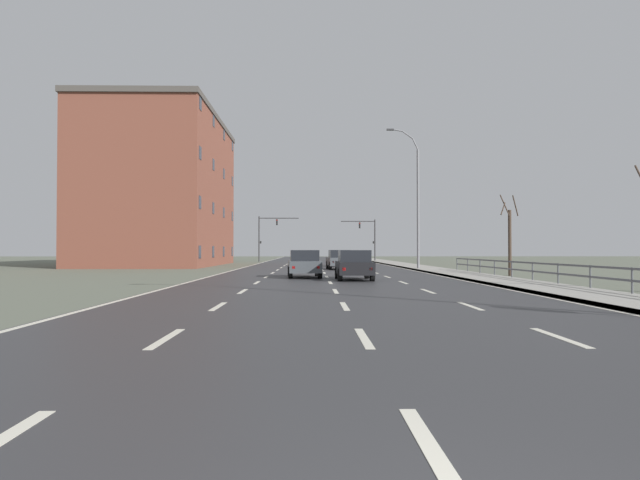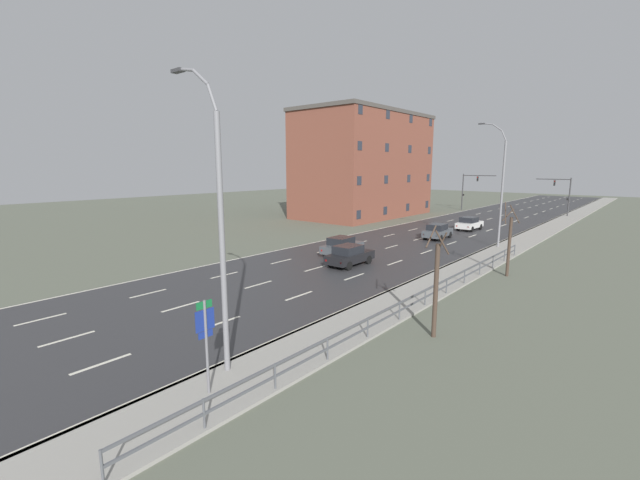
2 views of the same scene
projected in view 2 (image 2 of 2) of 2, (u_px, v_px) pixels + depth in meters
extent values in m
cube|color=#5B6051|center=(451.00, 230.00, 47.99)|extent=(160.00, 160.00, 0.12)
cube|color=#303033|center=(486.00, 220.00, 56.98)|extent=(14.00, 120.00, 0.02)
cube|color=beige|center=(41.00, 319.00, 19.77)|extent=(0.16, 2.20, 0.01)
cube|color=beige|center=(148.00, 293.00, 23.82)|extent=(0.16, 2.20, 0.01)
cube|color=beige|center=(224.00, 275.00, 27.87)|extent=(0.16, 2.20, 0.01)
cube|color=beige|center=(281.00, 261.00, 31.92)|extent=(0.16, 2.20, 0.01)
cube|color=beige|center=(325.00, 251.00, 35.97)|extent=(0.16, 2.20, 0.01)
cube|color=beige|center=(360.00, 242.00, 40.02)|extent=(0.16, 2.20, 0.01)
cube|color=beige|center=(389.00, 235.00, 44.06)|extent=(0.16, 2.20, 0.01)
cube|color=beige|center=(413.00, 230.00, 48.11)|extent=(0.16, 2.20, 0.01)
cube|color=beige|center=(433.00, 225.00, 52.16)|extent=(0.16, 2.20, 0.01)
cube|color=beige|center=(450.00, 221.00, 56.21)|extent=(0.16, 2.20, 0.01)
cube|color=beige|center=(465.00, 217.00, 60.26)|extent=(0.16, 2.20, 0.01)
cube|color=beige|center=(478.00, 214.00, 64.31)|extent=(0.16, 2.20, 0.01)
cube|color=beige|center=(490.00, 211.00, 68.36)|extent=(0.16, 2.20, 0.01)
cube|color=beige|center=(500.00, 209.00, 72.41)|extent=(0.16, 2.20, 0.01)
cube|color=beige|center=(509.00, 206.00, 76.45)|extent=(0.16, 2.20, 0.01)
cube|color=beige|center=(517.00, 204.00, 80.50)|extent=(0.16, 2.20, 0.01)
cube|color=beige|center=(525.00, 203.00, 84.55)|extent=(0.16, 2.20, 0.01)
cube|color=beige|center=(532.00, 201.00, 88.60)|extent=(0.16, 2.20, 0.01)
cube|color=beige|center=(538.00, 199.00, 92.65)|extent=(0.16, 2.20, 0.01)
cube|color=beige|center=(543.00, 198.00, 96.70)|extent=(0.16, 2.20, 0.01)
cube|color=beige|center=(549.00, 197.00, 100.75)|extent=(0.16, 2.20, 0.01)
cube|color=beige|center=(67.00, 339.00, 17.54)|extent=(0.16, 2.20, 0.01)
cube|color=beige|center=(181.00, 307.00, 21.59)|extent=(0.16, 2.20, 0.01)
cube|color=beige|center=(259.00, 284.00, 25.64)|extent=(0.16, 2.20, 0.01)
cube|color=beige|center=(315.00, 268.00, 29.69)|extent=(0.16, 2.20, 0.01)
cube|color=beige|center=(358.00, 256.00, 33.73)|extent=(0.16, 2.20, 0.01)
cube|color=beige|center=(392.00, 247.00, 37.78)|extent=(0.16, 2.20, 0.01)
cube|color=beige|center=(419.00, 239.00, 41.83)|extent=(0.16, 2.20, 0.01)
cube|color=beige|center=(441.00, 233.00, 45.88)|extent=(0.16, 2.20, 0.01)
cube|color=beige|center=(460.00, 227.00, 49.93)|extent=(0.16, 2.20, 0.01)
cube|color=beige|center=(476.00, 223.00, 53.98)|extent=(0.16, 2.20, 0.01)
cube|color=beige|center=(490.00, 219.00, 58.03)|extent=(0.16, 2.20, 0.01)
cube|color=beige|center=(502.00, 215.00, 62.08)|extent=(0.16, 2.20, 0.01)
cube|color=beige|center=(512.00, 213.00, 66.12)|extent=(0.16, 2.20, 0.01)
cube|color=beige|center=(521.00, 210.00, 70.17)|extent=(0.16, 2.20, 0.01)
cube|color=beige|center=(530.00, 208.00, 74.22)|extent=(0.16, 2.20, 0.01)
cube|color=beige|center=(537.00, 205.00, 78.27)|extent=(0.16, 2.20, 0.01)
cube|color=beige|center=(544.00, 204.00, 82.32)|extent=(0.16, 2.20, 0.01)
cube|color=beige|center=(550.00, 202.00, 86.37)|extent=(0.16, 2.20, 0.01)
cube|color=beige|center=(555.00, 200.00, 90.42)|extent=(0.16, 2.20, 0.01)
cube|color=beige|center=(560.00, 199.00, 94.47)|extent=(0.16, 2.20, 0.01)
cube|color=beige|center=(565.00, 198.00, 98.51)|extent=(0.16, 2.20, 0.01)
cube|color=beige|center=(102.00, 364.00, 15.31)|extent=(0.16, 2.20, 0.01)
cube|color=beige|center=(221.00, 323.00, 19.36)|extent=(0.16, 2.20, 0.01)
cube|color=beige|center=(299.00, 296.00, 23.40)|extent=(0.16, 2.20, 0.01)
cube|color=beige|center=(354.00, 277.00, 27.45)|extent=(0.16, 2.20, 0.01)
cube|color=beige|center=(395.00, 263.00, 31.50)|extent=(0.16, 2.20, 0.01)
cube|color=beige|center=(427.00, 252.00, 35.55)|extent=(0.16, 2.20, 0.01)
cube|color=beige|center=(452.00, 243.00, 39.60)|extent=(0.16, 2.20, 0.01)
cube|color=beige|center=(472.00, 236.00, 43.65)|extent=(0.16, 2.20, 0.01)
cube|color=beige|center=(489.00, 230.00, 47.70)|extent=(0.16, 2.20, 0.01)
cube|color=beige|center=(504.00, 225.00, 51.75)|extent=(0.16, 2.20, 0.01)
cube|color=beige|center=(516.00, 221.00, 55.79)|extent=(0.16, 2.20, 0.01)
cube|color=beige|center=(526.00, 217.00, 59.84)|extent=(0.16, 2.20, 0.01)
cube|color=beige|center=(536.00, 214.00, 63.89)|extent=(0.16, 2.20, 0.01)
cube|color=beige|center=(544.00, 211.00, 67.94)|extent=(0.16, 2.20, 0.01)
cube|color=beige|center=(551.00, 209.00, 71.99)|extent=(0.16, 2.20, 0.01)
cube|color=beige|center=(558.00, 207.00, 76.04)|extent=(0.16, 2.20, 0.01)
cube|color=beige|center=(563.00, 205.00, 80.09)|extent=(0.16, 2.20, 0.01)
cube|color=beige|center=(569.00, 203.00, 84.14)|extent=(0.16, 2.20, 0.01)
cube|color=beige|center=(573.00, 201.00, 88.18)|extent=(0.16, 2.20, 0.01)
cube|color=beige|center=(578.00, 200.00, 92.23)|extent=(0.16, 2.20, 0.01)
cube|color=beige|center=(582.00, 198.00, 96.28)|extent=(0.16, 2.20, 0.01)
cube|color=beige|center=(540.00, 224.00, 52.61)|extent=(0.16, 120.00, 0.01)
cube|color=beige|center=(440.00, 216.00, 61.35)|extent=(0.16, 120.00, 0.01)
cube|color=gray|center=(555.00, 225.00, 51.55)|extent=(3.00, 120.00, 0.12)
cube|color=slate|center=(542.00, 224.00, 52.46)|extent=(0.16, 120.00, 0.12)
cube|color=#515459|center=(426.00, 290.00, 21.39)|extent=(0.06, 32.44, 0.08)
cube|color=#515459|center=(425.00, 297.00, 21.46)|extent=(0.06, 32.44, 0.08)
cylinder|color=#515459|center=(102.00, 470.00, 9.31)|extent=(0.07, 0.07, 1.00)
cylinder|color=#515459|center=(204.00, 415.00, 11.33)|extent=(0.07, 0.07, 1.00)
cylinder|color=#515459|center=(275.00, 378.00, 13.36)|extent=(0.07, 0.07, 1.00)
cylinder|color=#515459|center=(328.00, 350.00, 15.39)|extent=(0.07, 0.07, 1.00)
cylinder|color=#515459|center=(368.00, 329.00, 17.41)|extent=(0.07, 0.07, 1.00)
cylinder|color=#515459|center=(399.00, 312.00, 19.44)|extent=(0.07, 0.07, 1.00)
cylinder|color=#515459|center=(425.00, 298.00, 21.47)|extent=(0.07, 0.07, 1.00)
cylinder|color=#515459|center=(447.00, 287.00, 23.49)|extent=(0.07, 0.07, 1.00)
cylinder|color=#515459|center=(464.00, 277.00, 25.52)|extent=(0.07, 0.07, 1.00)
cylinder|color=#515459|center=(480.00, 269.00, 27.55)|extent=(0.07, 0.07, 1.00)
cylinder|color=#515459|center=(493.00, 262.00, 29.57)|extent=(0.07, 0.07, 1.00)
cylinder|color=#515459|center=(505.00, 256.00, 31.60)|extent=(0.07, 0.07, 1.00)
cylinder|color=#515459|center=(515.00, 251.00, 33.63)|extent=(0.07, 0.07, 1.00)
cylinder|color=slate|center=(222.00, 249.00, 13.91)|extent=(0.20, 0.20, 9.07)
cylinder|color=slate|center=(212.00, 98.00, 13.16)|extent=(0.50, 0.11, 0.91)
cylinder|color=slate|center=(200.00, 77.00, 13.42)|extent=(0.84, 0.11, 0.64)
cylinder|color=slate|center=(185.00, 70.00, 13.90)|extent=(0.96, 0.11, 0.27)
cube|color=#333335|center=(178.00, 71.00, 14.20)|extent=(0.56, 0.24, 0.12)
cylinder|color=slate|center=(502.00, 195.00, 36.59)|extent=(0.20, 0.20, 9.56)
cylinder|color=slate|center=(504.00, 136.00, 35.80)|extent=(0.52, 0.11, 0.94)
cylinder|color=slate|center=(497.00, 127.00, 36.07)|extent=(0.87, 0.11, 0.66)
cylinder|color=slate|center=(487.00, 124.00, 36.57)|extent=(0.99, 0.11, 0.28)
cube|color=#333335|center=(482.00, 124.00, 36.87)|extent=(0.56, 0.24, 0.12)
cylinder|color=slate|center=(207.00, 349.00, 12.92)|extent=(0.09, 0.09, 3.23)
cube|color=#146633|center=(204.00, 305.00, 12.67)|extent=(0.03, 0.56, 0.24)
cube|color=navy|center=(205.00, 320.00, 12.76)|extent=(0.03, 0.68, 0.68)
cube|color=white|center=(205.00, 320.00, 12.77)|extent=(0.01, 0.44, 0.22)
cube|color=navy|center=(206.00, 334.00, 12.84)|extent=(0.03, 0.52, 0.22)
cylinder|color=#38383A|center=(569.00, 197.00, 60.07)|extent=(0.18, 0.18, 5.74)
cylinder|color=#38383A|center=(553.00, 179.00, 61.10)|extent=(4.66, 0.12, 0.12)
cube|color=black|center=(555.00, 183.00, 61.05)|extent=(0.20, 0.28, 0.80)
sphere|color=red|center=(555.00, 181.00, 60.89)|extent=(0.14, 0.14, 0.14)
sphere|color=#2D2D2D|center=(554.00, 183.00, 60.93)|extent=(0.14, 0.14, 0.14)
sphere|color=#2D2D2D|center=(554.00, 185.00, 60.98)|extent=(0.14, 0.14, 0.14)
cube|color=black|center=(567.00, 199.00, 60.22)|extent=(0.18, 0.12, 0.32)
cylinder|color=#38383A|center=(462.00, 192.00, 69.78)|extent=(0.18, 0.18, 6.14)
cylinder|color=#38383A|center=(479.00, 176.00, 67.58)|extent=(5.35, 0.12, 0.12)
cube|color=black|center=(478.00, 179.00, 67.85)|extent=(0.20, 0.28, 0.80)
sphere|color=red|center=(477.00, 177.00, 67.69)|extent=(0.14, 0.14, 0.14)
sphere|color=#2D2D2D|center=(477.00, 179.00, 67.73)|extent=(0.14, 0.14, 0.14)
sphere|color=#2D2D2D|center=(477.00, 180.00, 67.78)|extent=(0.14, 0.14, 0.14)
cube|color=black|center=(463.00, 195.00, 69.69)|extent=(0.18, 0.12, 0.32)
cube|color=#474C51|center=(343.00, 248.00, 34.16)|extent=(1.99, 4.19, 0.64)
cube|color=black|center=(341.00, 241.00, 33.85)|extent=(1.67, 2.08, 0.60)
cube|color=slate|center=(347.00, 239.00, 34.60)|extent=(1.41, 0.16, 0.51)
cylinder|color=black|center=(359.00, 250.00, 34.73)|extent=(0.26, 0.67, 0.66)
cylinder|color=black|center=(343.00, 248.00, 35.69)|extent=(0.26, 0.67, 0.66)
cylinder|color=black|center=(342.00, 255.00, 32.74)|extent=(0.26, 0.67, 0.66)
cylinder|color=black|center=(326.00, 253.00, 33.70)|extent=(0.26, 0.67, 0.66)
cube|color=red|center=(322.00, 250.00, 32.96)|extent=(0.16, 0.05, 0.14)
cube|color=red|center=(335.00, 253.00, 32.17)|extent=(0.16, 0.05, 0.14)
cube|color=#474C51|center=(438.00, 233.00, 41.96)|extent=(1.97, 4.19, 0.64)
cube|color=black|center=(437.00, 227.00, 41.65)|extent=(1.66, 2.08, 0.60)
cube|color=slate|center=(441.00, 226.00, 42.40)|extent=(1.41, 0.15, 0.51)
cylinder|color=black|center=(450.00, 235.00, 42.52)|extent=(0.25, 0.67, 0.66)
cylinder|color=black|center=(435.00, 233.00, 43.49)|extent=(0.25, 0.67, 0.66)
cylinder|color=black|center=(441.00, 238.00, 40.53)|extent=(0.25, 0.67, 0.66)
cylinder|color=black|center=(425.00, 236.00, 41.50)|extent=(0.25, 0.67, 0.66)
cube|color=red|center=(424.00, 234.00, 40.76)|extent=(0.16, 0.05, 0.14)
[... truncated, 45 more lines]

